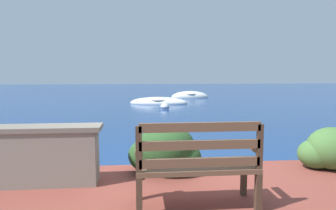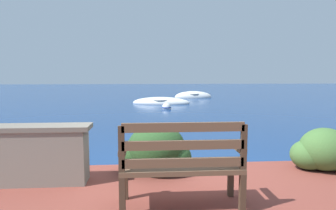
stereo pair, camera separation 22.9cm
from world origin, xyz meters
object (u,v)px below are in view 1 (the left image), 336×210
at_px(park_bench, 197,163).
at_px(mooring_buoy, 165,107).
at_px(rowboat_nearest, 159,103).
at_px(rowboat_mid, 190,97).

distance_m(park_bench, mooring_buoy, 10.50).
relative_size(park_bench, mooring_buoy, 2.86).
distance_m(rowboat_nearest, mooring_buoy, 2.31).
bearing_deg(rowboat_nearest, mooring_buoy, -77.59).
distance_m(rowboat_nearest, rowboat_mid, 4.23).
distance_m(rowboat_mid, mooring_buoy, 6.26).
bearing_deg(mooring_buoy, rowboat_mid, 69.93).
height_order(park_bench, rowboat_nearest, park_bench).
xyz_separation_m(park_bench, mooring_buoy, (0.55, 10.47, -0.63)).
xyz_separation_m(park_bench, rowboat_mid, (2.70, 16.34, -0.64)).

